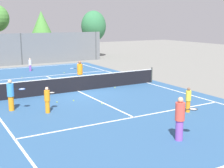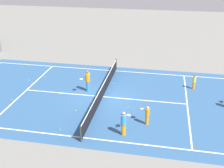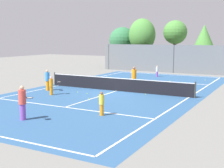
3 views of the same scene
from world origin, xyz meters
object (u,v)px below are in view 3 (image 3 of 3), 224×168
tennis_ball_3 (143,82)px  tennis_ball_4 (75,83)px  tennis_ball_8 (205,80)px  player_4 (51,85)px  tennis_ball_7 (78,92)px  tennis_ball_11 (177,83)px  tennis_ball_1 (170,81)px  tennis_ball_9 (98,86)px  player_2 (157,71)px  player_0 (134,78)px  tennis_ball_13 (132,84)px  player_1 (23,102)px  tennis_ball_2 (89,98)px  tennis_ball_10 (87,94)px  tennis_ball_12 (146,94)px  tennis_ball_5 (107,77)px  tennis_ball_6 (215,81)px  player_3 (48,80)px  tennis_ball_0 (131,79)px  player_5 (102,103)px

tennis_ball_3 → tennis_ball_4: (-4.91, -3.50, 0.00)m
tennis_ball_8 → player_4: bearing=-121.5°
tennis_ball_7 → tennis_ball_11: same height
tennis_ball_1 → tennis_ball_9: 7.17m
player_2 → tennis_ball_11: bearing=-48.7°
tennis_ball_4 → player_0: bearing=-2.3°
tennis_ball_11 → tennis_ball_13: size_ratio=1.00×
player_1 → tennis_ball_2: (-0.10, 6.02, -0.84)m
tennis_ball_1 → tennis_ball_10: size_ratio=1.00×
tennis_ball_7 → tennis_ball_12: size_ratio=1.00×
tennis_ball_7 → tennis_ball_9: size_ratio=1.00×
tennis_ball_12 → tennis_ball_2: bearing=-130.3°
tennis_ball_5 → tennis_ball_6: same height
player_1 → tennis_ball_13: size_ratio=25.66×
tennis_ball_8 → tennis_ball_9: 10.55m
tennis_ball_10 → tennis_ball_8: bearing=62.7°
tennis_ball_3 → tennis_ball_6: (5.51, 4.14, 0.00)m
tennis_ball_7 → tennis_ball_1: bearing=66.2°
tennis_ball_2 → tennis_ball_11: 10.09m
player_1 → tennis_ball_10: size_ratio=25.66×
tennis_ball_4 → tennis_ball_11: 8.94m
tennis_ball_12 → player_3: bearing=-164.8°
tennis_ball_9 → tennis_ball_10: 3.76m
player_0 → tennis_ball_2: 5.18m
tennis_ball_5 → tennis_ball_13: size_ratio=1.00×
tennis_ball_4 → tennis_ball_8: bearing=38.2°
player_4 → tennis_ball_7: player_4 is taller
tennis_ball_6 → player_2: bearing=176.3°
tennis_ball_1 → tennis_ball_3: (-1.90, -1.93, 0.00)m
tennis_ball_4 → tennis_ball_11: same height
tennis_ball_0 → tennis_ball_2: bearing=-80.6°
tennis_ball_3 → tennis_ball_6: same height
tennis_ball_4 → tennis_ball_0: bearing=58.4°
tennis_ball_1 → tennis_ball_7: bearing=-113.8°
tennis_ball_3 → tennis_ball_4: size_ratio=1.00×
tennis_ball_10 → player_1: bearing=-81.3°
tennis_ball_4 → tennis_ball_9: bearing=-6.1°
tennis_ball_2 → tennis_ball_6: bearing=66.3°
player_1 → tennis_ball_5: size_ratio=25.66×
player_1 → tennis_ball_2: bearing=91.0°
tennis_ball_11 → tennis_ball_2: bearing=-107.3°
tennis_ball_0 → tennis_ball_4: 5.88m
player_4 → tennis_ball_5: size_ratio=19.79×
player_1 → tennis_ball_5: (-4.58, 16.36, -0.84)m
tennis_ball_2 → player_2: bearing=90.8°
tennis_ball_13 → tennis_ball_6: bearing=45.9°
tennis_ball_10 → tennis_ball_12: (3.77, 1.77, 0.00)m
player_3 → player_5: 8.85m
player_3 → tennis_ball_12: player_3 is taller
player_4 → tennis_ball_2: player_4 is taller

